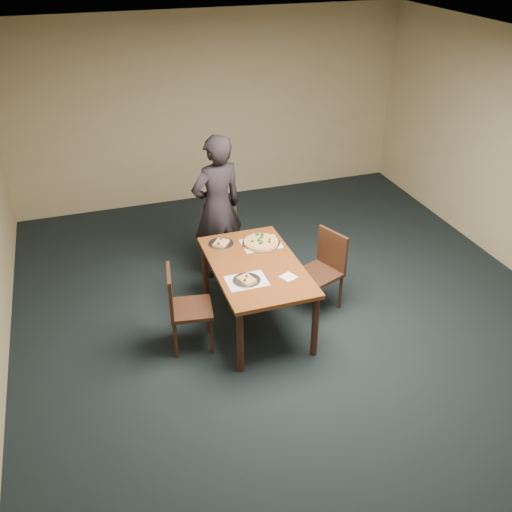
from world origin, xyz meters
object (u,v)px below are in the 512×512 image
object	(u,v)px
dining_table	(256,272)
slice_plate_near	(247,280)
chair_left	(183,304)
pizza_pan	(261,242)
chair_right	(324,266)
slice_plate_far	(221,243)
chair_far	(225,234)
diner	(217,208)

from	to	relation	value
dining_table	slice_plate_near	xyz separation A→B (m)	(-0.19, -0.27, 0.11)
chair_left	pizza_pan	xyz separation A→B (m)	(1.01, 0.53, 0.26)
chair_left	chair_right	distance (m)	1.67
chair_left	slice_plate_far	distance (m)	0.92
chair_left	chair_right	world-z (taller)	same
slice_plate_near	chair_far	bearing A→B (deg)	83.24
slice_plate_far	diner	bearing A→B (deg)	78.26
slice_plate_near	slice_plate_far	world-z (taller)	same
slice_plate_near	slice_plate_far	distance (m)	0.80
slice_plate_near	slice_plate_far	bearing A→B (deg)	93.06
chair_far	slice_plate_near	xyz separation A→B (m)	(-0.17, -1.44, 0.25)
chair_left	slice_plate_far	bearing A→B (deg)	-32.69
chair_far	slice_plate_far	distance (m)	0.71
pizza_pan	slice_plate_near	distance (m)	0.77
pizza_pan	slice_plate_far	size ratio (longest dim) A/B	1.50
chair_far	diner	xyz separation A→B (m)	(-0.09, -0.03, 0.38)
chair_far	slice_plate_near	size ratio (longest dim) A/B	3.25
chair_right	slice_plate_far	distance (m)	1.18
diner	pizza_pan	size ratio (longest dim) A/B	4.27
pizza_pan	slice_plate_far	world-z (taller)	pizza_pan
chair_far	pizza_pan	world-z (taller)	chair_far
chair_left	diner	size ratio (longest dim) A/B	0.51
chair_right	chair_far	bearing A→B (deg)	-163.61
chair_left	slice_plate_near	size ratio (longest dim) A/B	3.25
dining_table	pizza_pan	world-z (taller)	pizza_pan
dining_table	chair_left	world-z (taller)	chair_left
diner	slice_plate_far	size ratio (longest dim) A/B	6.41
pizza_pan	chair_right	bearing A→B (deg)	-25.73
diner	slice_plate_far	bearing A→B (deg)	63.52
diner	chair_right	bearing A→B (deg)	117.04
chair_right	diner	xyz separation A→B (m)	(-0.94, 1.05, 0.38)
dining_table	chair_far	size ratio (longest dim) A/B	1.65
pizza_pan	dining_table	bearing A→B (deg)	-115.75
chair_left	dining_table	bearing A→B (deg)	-71.77
pizza_pan	chair_left	bearing A→B (deg)	-152.28
chair_far	chair_left	world-z (taller)	same
pizza_pan	slice_plate_near	world-z (taller)	pizza_pan
chair_far	pizza_pan	size ratio (longest dim) A/B	2.16
chair_far	chair_right	world-z (taller)	same
pizza_pan	slice_plate_far	xyz separation A→B (m)	(-0.42, 0.14, -0.01)
dining_table	diner	size ratio (longest dim) A/B	0.84
diner	pizza_pan	distance (m)	0.81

